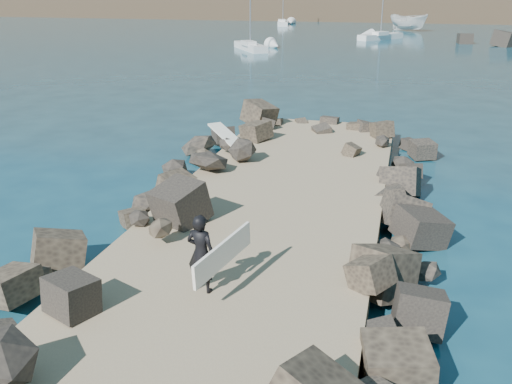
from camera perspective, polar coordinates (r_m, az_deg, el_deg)
ground at (r=15.45m, az=0.94°, el=-3.99°), size 800.00×800.00×0.00m
jetty at (r=13.57m, az=-1.07°, el=-6.18°), size 6.00×26.00×0.60m
riprap_left at (r=14.88m, az=-11.39°, el=-3.29°), size 2.60×22.00×1.00m
riprap_right at (r=13.52m, az=11.49°, el=-5.76°), size 2.60×22.00×1.00m
surfboard_resting at (r=20.76m, az=-2.93°, el=5.37°), size 1.87×1.88×0.07m
boat_imported at (r=87.03m, az=15.02°, el=16.09°), size 6.39×5.59×2.40m
surfer_with_board at (r=11.10m, az=-5.21°, el=-6.14°), size 1.05×1.95×1.61m
sailboat_a at (r=59.28m, az=-0.58°, el=14.33°), size 4.90×6.49×8.18m
sailboat_e at (r=96.03m, az=2.68°, el=16.53°), size 2.98×7.31×8.60m
sailboat_b at (r=72.58m, az=12.34°, el=14.95°), size 5.22×6.09×8.01m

